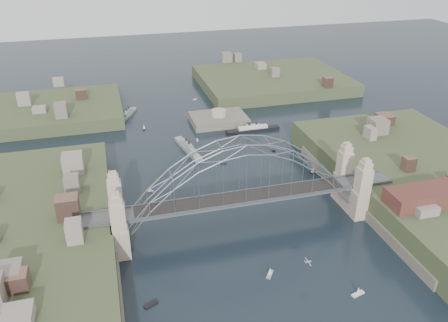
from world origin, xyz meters
TOP-DOWN VIEW (x-y plane):
  - ground at (0.00, 0.00)m, footprint 500.00×500.00m
  - bridge at (0.00, 0.00)m, footprint 84.00×13.80m
  - shore_west at (-57.32, 0.00)m, footprint 50.50×90.00m
  - shore_east at (57.32, 0.00)m, footprint 50.50×90.00m
  - headland_nw at (-55.00, 95.00)m, footprint 60.00×45.00m
  - headland_ne at (50.00, 110.00)m, footprint 70.00×55.00m
  - fort_island at (12.00, 70.00)m, footprint 22.00×16.00m
  - wharf_shed at (44.00, -14.00)m, footprint 20.00×8.00m
  - finger_pier at (39.00, -28.00)m, footprint 4.00×22.00m
  - naval_cruiser_near at (-5.04, 48.01)m, footprint 6.25×20.20m
  - naval_cruiser_far at (-22.72, 87.37)m, footprint 8.43×14.31m
  - ocean_liner at (22.52, 58.10)m, footprint 21.17×3.05m
  - aeroplane at (7.54, -23.95)m, footprint 1.53×2.92m
  - small_boat_a at (-21.50, 23.33)m, footprint 2.50×2.01m
  - small_boat_b at (4.42, 34.67)m, footprint 1.86×0.63m
  - small_boat_c at (0.26, -20.55)m, footprint 2.57×3.03m
  - small_boat_d at (23.79, 39.73)m, footprint 1.71×1.85m
  - small_boat_e at (-34.28, 51.08)m, footprint 1.60×3.76m
  - small_boat_f at (-0.08, 55.20)m, footprint 0.82×1.84m
  - small_boat_g at (16.36, -31.35)m, footprint 3.21×1.75m
  - small_boat_h at (-17.90, 70.89)m, footprint 1.61×2.30m
  - small_boat_i at (30.42, 20.99)m, footprint 2.23×1.21m
  - small_boat_j at (-26.95, -22.72)m, footprint 3.22×2.25m
  - small_boat_k at (8.38, 99.20)m, footprint 2.00×1.28m
  - small_boat_l at (-38.05, 35.40)m, footprint 2.39×3.06m

SIDE VIEW (x-z plane):
  - fort_island at x=12.00m, z-range -5.04..4.36m
  - ground at x=0.00m, z-range 0.00..0.00m
  - small_boat_b at x=4.42m, z-range -0.08..0.38m
  - small_boat_d at x=23.79m, z-range -0.08..0.38m
  - small_boat_e at x=-34.28m, z-range -0.08..0.38m
  - small_boat_j at x=-26.95m, z-range -0.08..0.38m
  - small_boat_k at x=8.38m, z-range -0.08..0.38m
  - small_boat_f at x=-0.08m, z-range -0.42..1.01m
  - headland_nw at x=-55.00m, z-range -4.00..5.00m
  - finger_pier at x=39.00m, z-range 0.00..1.40m
  - small_boat_g at x=16.36m, z-range -0.44..1.93m
  - headland_ne at x=50.00m, z-range -4.00..5.50m
  - small_boat_c at x=0.26m, z-range -0.44..1.94m
  - small_boat_l at x=-38.05m, z-range -0.43..1.94m
  - naval_cruiser_far at x=-22.72m, z-range -1.74..3.30m
  - ocean_liner at x=22.52m, z-range -1.79..3.40m
  - small_boat_a at x=-21.50m, z-range -0.33..2.04m
  - small_boat_h at x=-17.90m, z-range -0.29..2.09m
  - small_boat_i at x=30.42m, z-range -0.27..2.10m
  - naval_cruiser_near at x=-5.04m, z-range -2.07..3.94m
  - shore_west at x=-57.32m, z-range -4.03..7.97m
  - shore_east at x=57.32m, z-range -4.03..7.97m
  - aeroplane at x=7.54m, z-range 4.70..5.12m
  - wharf_shed at x=44.00m, z-range 8.00..12.00m
  - bridge at x=0.00m, z-range 0.02..24.62m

